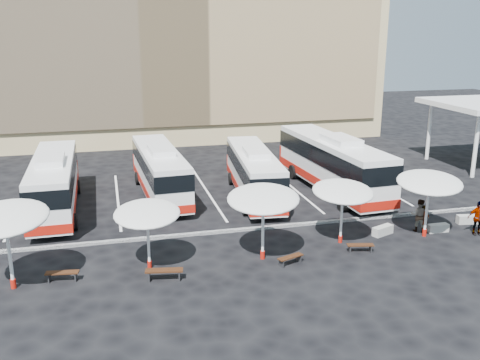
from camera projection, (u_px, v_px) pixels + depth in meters
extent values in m
plane|color=black|center=(236.00, 235.00, 28.88)|extent=(120.00, 120.00, 0.00)
cube|color=tan|center=(162.00, 11.00, 55.32)|extent=(42.00, 18.00, 25.00)
cube|color=tan|center=(174.00, 14.00, 46.96)|extent=(40.00, 0.30, 20.00)
cylinder|color=white|center=(476.00, 146.00, 39.46)|extent=(0.30, 0.30, 4.80)
cylinder|color=white|center=(429.00, 131.00, 45.05)|extent=(0.30, 0.30, 4.80)
cube|color=black|center=(233.00, 230.00, 29.33)|extent=(34.00, 0.25, 0.15)
cube|color=white|center=(20.00, 206.00, 33.52)|extent=(0.15, 12.00, 0.01)
cube|color=white|center=(118.00, 199.00, 34.93)|extent=(0.15, 12.00, 0.01)
cube|color=white|center=(208.00, 193.00, 36.34)|extent=(0.15, 12.00, 0.01)
cube|color=white|center=(291.00, 186.00, 37.75)|extent=(0.15, 12.00, 0.01)
cube|color=white|center=(369.00, 181.00, 39.16)|extent=(0.15, 12.00, 0.01)
cube|color=white|center=(54.00, 182.00, 32.31)|extent=(2.48, 11.25, 2.81)
cube|color=black|center=(53.00, 173.00, 32.16)|extent=(2.54, 11.31, 1.03)
cube|color=#AE160C|center=(56.00, 198.00, 32.59)|extent=(2.54, 11.31, 0.51)
cube|color=#AE160C|center=(60.00, 170.00, 37.72)|extent=(2.40, 0.22, 1.31)
cube|color=white|center=(50.00, 160.00, 31.01)|extent=(1.53, 2.82, 0.37)
cylinder|color=black|center=(41.00, 189.00, 35.44)|extent=(0.34, 0.94, 0.94)
cylinder|color=black|center=(78.00, 187.00, 36.02)|extent=(0.34, 0.94, 0.94)
cylinder|color=black|center=(29.00, 226.00, 28.92)|extent=(0.34, 0.94, 0.94)
cylinder|color=black|center=(74.00, 222.00, 29.49)|extent=(0.34, 0.94, 0.94)
cube|color=white|center=(160.00, 170.00, 35.18)|extent=(2.83, 10.97, 2.72)
cube|color=black|center=(159.00, 162.00, 35.03)|extent=(2.89, 11.03, 1.00)
cube|color=#AE160C|center=(160.00, 185.00, 35.45)|extent=(2.89, 11.03, 0.50)
cube|color=#AE160C|center=(149.00, 161.00, 40.36)|extent=(2.32, 0.30, 1.27)
cube|color=white|center=(161.00, 150.00, 33.93)|extent=(1.59, 2.79, 0.36)
cylinder|color=black|center=(138.00, 178.00, 38.13)|extent=(0.36, 0.92, 0.91)
cylinder|color=black|center=(169.00, 176.00, 38.77)|extent=(0.36, 0.92, 0.91)
cylinder|color=black|center=(151.00, 208.00, 31.89)|extent=(0.36, 0.92, 0.91)
cylinder|color=black|center=(189.00, 204.00, 32.53)|extent=(0.36, 0.92, 0.91)
cube|color=white|center=(254.00, 172.00, 34.96)|extent=(3.28, 10.77, 2.65)
cube|color=black|center=(254.00, 164.00, 34.82)|extent=(3.34, 10.82, 0.97)
cube|color=#AE160C|center=(254.00, 186.00, 35.23)|extent=(3.34, 10.82, 0.49)
cube|color=#AE160C|center=(242.00, 162.00, 40.19)|extent=(2.27, 0.41, 1.24)
cube|color=white|center=(256.00, 152.00, 33.71)|extent=(1.68, 2.78, 0.35)
cylinder|color=black|center=(231.00, 179.00, 38.10)|extent=(0.40, 0.91, 0.88)
cylinder|color=black|center=(262.00, 177.00, 38.41)|extent=(0.40, 0.91, 0.88)
cylinder|color=black|center=(245.00, 208.00, 31.80)|extent=(0.40, 0.91, 0.88)
cylinder|color=black|center=(282.00, 207.00, 32.10)|extent=(0.40, 0.91, 0.88)
cube|color=white|center=(332.00, 162.00, 36.24)|extent=(3.32, 12.52, 3.10)
cube|color=black|center=(333.00, 153.00, 36.07)|extent=(3.38, 12.58, 1.14)
cube|color=#AE160C|center=(331.00, 178.00, 36.55)|extent=(3.38, 12.58, 0.57)
cube|color=#AE160C|center=(296.00, 154.00, 42.13)|extent=(2.65, 0.36, 1.44)
cube|color=white|center=(341.00, 140.00, 34.81)|extent=(1.83, 3.19, 0.41)
cylinder|color=black|center=(293.00, 172.00, 39.59)|extent=(0.42, 1.05, 1.03)
cylinder|color=black|center=(325.00, 169.00, 40.34)|extent=(0.42, 1.05, 1.03)
cylinder|color=black|center=(343.00, 203.00, 32.49)|extent=(0.42, 1.05, 1.03)
cylinder|color=black|center=(380.00, 199.00, 33.24)|extent=(0.42, 1.05, 1.03)
cylinder|color=white|center=(10.00, 254.00, 22.55)|extent=(0.18, 0.18, 3.14)
cylinder|color=#AE160C|center=(13.00, 284.00, 22.92)|extent=(0.29, 0.29, 0.42)
ellipsoid|color=silver|center=(5.00, 218.00, 22.10)|extent=(4.46, 4.49, 1.08)
cylinder|color=white|center=(148.00, 242.00, 24.53)|extent=(0.14, 0.14, 2.66)
cylinder|color=#AE160C|center=(150.00, 265.00, 24.84)|extent=(0.22, 0.22, 0.35)
ellipsoid|color=silver|center=(147.00, 213.00, 24.15)|extent=(3.47, 3.50, 0.91)
cylinder|color=white|center=(263.00, 230.00, 25.50)|extent=(0.18, 0.18, 3.02)
cylinder|color=#AE160C|center=(263.00, 255.00, 25.85)|extent=(0.28, 0.28, 0.40)
ellipsoid|color=silver|center=(263.00, 198.00, 25.07)|extent=(4.33, 4.36, 1.04)
cylinder|color=white|center=(341.00, 218.00, 27.51)|extent=(0.14, 0.14, 2.75)
cylinder|color=#AE160C|center=(340.00, 239.00, 27.83)|extent=(0.21, 0.21, 0.37)
ellipsoid|color=silver|center=(343.00, 191.00, 27.12)|extent=(3.33, 3.36, 0.94)
cylinder|color=white|center=(427.00, 210.00, 28.33)|extent=(0.18, 0.18, 2.96)
cylinder|color=#AE160C|center=(424.00, 233.00, 28.68)|extent=(0.28, 0.28, 0.39)
ellipsoid|color=silver|center=(429.00, 182.00, 27.92)|extent=(4.35, 4.37, 1.01)
cube|color=black|center=(62.00, 273.00, 23.51)|extent=(1.47, 0.59, 0.06)
cube|color=black|center=(49.00, 278.00, 23.51)|extent=(0.11, 0.37, 0.38)
cube|color=black|center=(76.00, 276.00, 23.62)|extent=(0.11, 0.37, 0.38)
cube|color=black|center=(164.00, 270.00, 23.57)|extent=(1.71, 0.72, 0.07)
cube|color=black|center=(149.00, 276.00, 23.60)|extent=(0.14, 0.42, 0.44)
cube|color=black|center=(179.00, 275.00, 23.69)|extent=(0.14, 0.42, 0.44)
cube|color=black|center=(290.00, 257.00, 25.19)|extent=(1.38, 0.80, 0.05)
cube|color=black|center=(282.00, 264.00, 24.95)|extent=(0.17, 0.34, 0.36)
cube|color=black|center=(299.00, 258.00, 25.53)|extent=(0.17, 0.34, 0.36)
cube|color=black|center=(360.00, 245.00, 26.59)|extent=(1.37, 0.63, 0.05)
cube|color=black|center=(350.00, 249.00, 26.63)|extent=(0.13, 0.34, 0.35)
cube|color=black|center=(371.00, 249.00, 26.66)|extent=(0.13, 0.34, 0.35)
cube|color=#989893|center=(383.00, 230.00, 28.87)|extent=(1.35, 0.88, 0.48)
cube|color=#989893|center=(438.00, 228.00, 29.27)|extent=(1.19, 0.40, 0.44)
cube|color=#989893|center=(468.00, 219.00, 30.55)|extent=(1.35, 0.62, 0.49)
imported|color=black|center=(425.00, 219.00, 29.10)|extent=(0.67, 0.63, 1.54)
imported|color=black|center=(420.00, 215.00, 29.18)|extent=(1.13, 1.09, 1.84)
imported|color=black|center=(478.00, 218.00, 28.71)|extent=(1.19, 0.72, 1.89)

